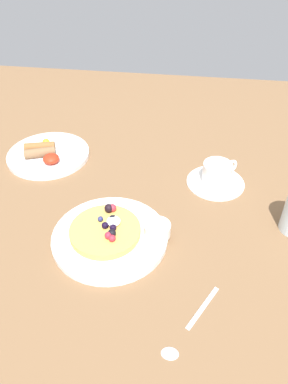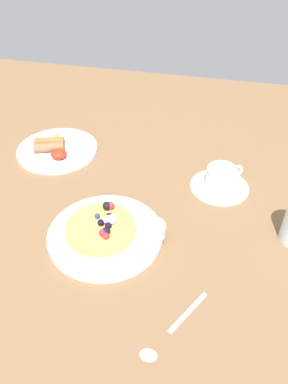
{
  "view_description": "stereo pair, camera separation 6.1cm",
  "coord_description": "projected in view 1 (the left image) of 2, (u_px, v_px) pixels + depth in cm",
  "views": [
    {
      "loc": [
        11.65,
        -64.0,
        56.24
      ],
      "look_at": [
        2.72,
        -1.25,
        4.0
      ],
      "focal_mm": 34.19,
      "sensor_mm": 36.0,
      "label": 1
    },
    {
      "loc": [
        17.62,
        -62.86,
        56.24
      ],
      "look_at": [
        2.72,
        -1.25,
        4.0
      ],
      "focal_mm": 34.19,
      "sensor_mm": 36.0,
      "label": 2
    }
  ],
  "objects": [
    {
      "name": "syrup_ramekin",
      "position": [
        157.0,
        229.0,
        0.75
      ],
      "size": [
        5.49,
        5.49,
        2.72
      ],
      "color": "white",
      "rests_on": "pancake_plate"
    },
    {
      "name": "coffee_saucer",
      "position": [
        215.0,
        182.0,
        0.91
      ],
      "size": [
        14.26,
        14.26,
        0.65
      ],
      "primitive_type": "cylinder",
      "color": "white",
      "rests_on": "ground_plane"
    },
    {
      "name": "pancake_with_berries",
      "position": [
        106.0,
        230.0,
        0.75
      ],
      "size": [
        14.75,
        14.75,
        3.36
      ],
      "color": "gold",
      "rests_on": "pancake_plate"
    },
    {
      "name": "coffee_cup",
      "position": [
        217.0,
        172.0,
        0.89
      ],
      "size": [
        8.69,
        7.79,
        5.07
      ],
      "color": "white",
      "rests_on": "coffee_saucer"
    },
    {
      "name": "teaspoon",
      "position": [
        184.0,
        334.0,
        0.6
      ],
      "size": [
        9.27,
        14.75,
        0.6
      ],
      "color": "silver",
      "rests_on": "ground_plane"
    },
    {
      "name": "ground_plane",
      "position": [
        133.0,
        205.0,
        0.87
      ],
      "size": [
        170.02,
        155.07,
        3.0
      ],
      "primitive_type": "cube",
      "color": "brown"
    },
    {
      "name": "pancake_plate",
      "position": [
        110.0,
        237.0,
        0.76
      ],
      "size": [
        24.01,
        24.01,
        1.39
      ],
      "primitive_type": "cylinder",
      "color": "white",
      "rests_on": "ground_plane"
    },
    {
      "name": "breakfast_plate",
      "position": [
        49.0,
        155.0,
        1.0
      ],
      "size": [
        22.1,
        22.1,
        1.2
      ],
      "primitive_type": "cylinder",
      "color": "white",
      "rests_on": "ground_plane"
    },
    {
      "name": "fried_breakfast",
      "position": [
        44.0,
        150.0,
        0.99
      ],
      "size": [
        11.23,
        13.73,
        2.75
      ],
      "color": "brown",
      "rests_on": "breakfast_plate"
    }
  ]
}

